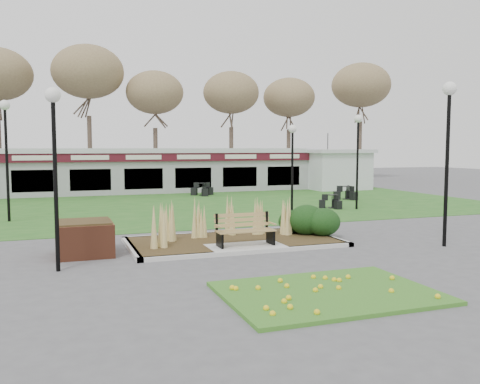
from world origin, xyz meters
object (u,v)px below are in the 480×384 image
object	(u,v)px
bistro_set_b	(203,191)
patio_umbrella	(327,164)
lamp_post_far_right	(358,141)
lamp_post_far_left	(6,133)
bistro_set_d	(346,195)
lamp_post_mid_right	(292,152)
brick_planter	(84,238)
bistro_set_c	(332,204)
food_pavilion	(140,170)
service_hut	(337,169)
park_bench	(244,229)
lamp_post_near_right	(448,127)
lamp_post_mid_left	(54,138)

from	to	relation	value
bistro_set_b	patio_umbrella	bearing A→B (deg)	8.44
lamp_post_far_right	lamp_post_far_left	xyz separation A→B (m)	(-15.25, 1.19, 0.23)
lamp_post_far_right	bistro_set_d	distance (m)	5.52
bistro_set_b	lamp_post_mid_right	bearing A→B (deg)	-88.98
brick_planter	bistro_set_c	bearing A→B (deg)	31.10
food_pavilion	service_hut	world-z (taller)	food_pavilion
service_hut	bistro_set_d	bearing A→B (deg)	-116.16
park_bench	food_pavilion	world-z (taller)	food_pavilion
brick_planter	lamp_post_near_right	xyz separation A→B (m)	(10.19, -2.33, 3.07)
lamp_post_far_right	bistro_set_d	world-z (taller)	lamp_post_far_right
bistro_set_b	service_hut	bearing A→B (deg)	7.81
food_pavilion	bistro_set_c	size ratio (longest dim) A/B	20.11
lamp_post_far_left	service_hut	bearing A→B (deg)	24.78
service_hut	park_bench	bearing A→B (deg)	-127.25
park_bench	service_hut	size ratio (longest dim) A/B	0.39
lamp_post_far_right	patio_umbrella	bearing A→B (deg)	67.49
brick_planter	lamp_post_mid_right	bearing A→B (deg)	23.46
brick_planter	bistro_set_d	world-z (taller)	brick_planter
lamp_post_far_left	lamp_post_near_right	bearing A→B (deg)	-37.91
service_hut	lamp_post_mid_right	distance (m)	16.90
service_hut	lamp_post_mid_right	size ratio (longest dim) A/B	1.15
lamp_post_near_right	patio_umbrella	xyz separation A→B (m)	(6.93, 19.33, -1.74)
park_bench	lamp_post_mid_right	bearing A→B (deg)	50.00
food_pavilion	lamp_post_mid_right	world-z (taller)	lamp_post_mid_right
park_bench	patio_umbrella	size ratio (longest dim) A/B	0.60
service_hut	bistro_set_b	xyz separation A→B (m)	(-10.21, -1.40, -1.17)
lamp_post_near_right	bistro_set_d	distance (m)	14.05
bistro_set_c	bistro_set_d	distance (m)	4.49
food_pavilion	lamp_post_near_right	distance (m)	22.16
lamp_post_mid_left	bistro_set_d	size ratio (longest dim) A/B	3.18
bistro_set_d	bistro_set_c	bearing A→B (deg)	-130.32
service_hut	bistro_set_c	size ratio (longest dim) A/B	3.60
food_pavilion	lamp_post_far_right	world-z (taller)	lamp_post_far_right
bistro_set_c	lamp_post_near_right	bearing A→B (deg)	-99.83
park_bench	lamp_post_far_left	xyz separation A→B (m)	(-6.92, 8.33, 2.91)
service_hut	lamp_post_far_right	world-z (taller)	lamp_post_far_right
park_bench	bistro_set_d	distance (m)	15.33
lamp_post_near_right	lamp_post_far_right	size ratio (longest dim) A/B	1.08
brick_planter	lamp_post_mid_left	distance (m)	3.25
park_bench	lamp_post_far_right	bearing A→B (deg)	40.60
service_hut	bistro_set_b	size ratio (longest dim) A/B	3.04
lamp_post_mid_left	lamp_post_far_left	world-z (taller)	lamp_post_far_left
bistro_set_b	bistro_set_c	xyz separation A→B (m)	(4.14, -8.46, -0.04)
food_pavilion	lamp_post_mid_right	bearing A→B (deg)	-77.26
food_pavilion	lamp_post_near_right	world-z (taller)	lamp_post_near_right
brick_planter	lamp_post_mid_right	distance (m)	8.93
food_pavilion	lamp_post_far_right	size ratio (longest dim) A/B	5.49
park_bench	patio_umbrella	bearing A→B (deg)	54.36
lamp_post_mid_left	patio_umbrella	xyz separation A→B (m)	(17.81, 18.69, -1.36)
lamp_post_mid_left	bistro_set_d	xyz separation A→B (m)	(15.43, 12.25, -2.89)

